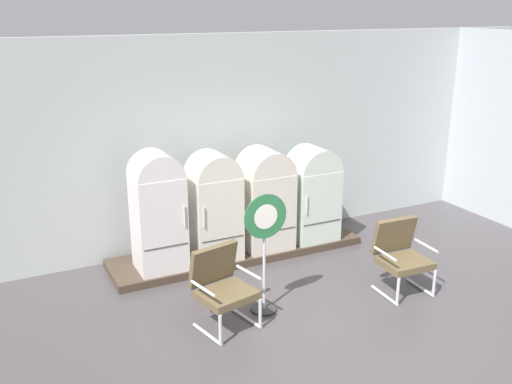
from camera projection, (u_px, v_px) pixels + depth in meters
The scene contains 11 objects.
ground at pixel (356, 362), 6.13m from camera, with size 12.00×10.00×0.05m, color #494447.
back_wall at pixel (219, 141), 8.74m from camera, with size 11.76×0.12×3.20m.
side_wall_right at pixel (502, 130), 9.70m from camera, with size 0.16×2.20×3.20m.
display_plinth at pixel (238, 251), 8.68m from camera, with size 3.82×0.95×0.11m, color #46372A.
refrigerator_0 at pixel (158, 208), 7.75m from camera, with size 0.65×0.61×1.65m.
refrigerator_1 at pixel (214, 203), 8.12m from camera, with size 0.67×0.62×1.55m.
refrigerator_2 at pixel (265, 196), 8.50m from camera, with size 0.71×0.70×1.50m.
refrigerator_3 at pixel (313, 191), 8.82m from camera, with size 0.70×0.62×1.45m.
armchair_left at pixel (222, 284), 6.64m from camera, with size 0.76×0.75×0.96m.
armchair_right at pixel (401, 253), 7.47m from camera, with size 0.70×0.65×0.96m.
sign_stand at pixel (265, 250), 6.85m from camera, with size 0.55×0.32×1.52m.
Camera 1 is at (-3.28, -4.26, 3.59)m, focal length 40.50 mm.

